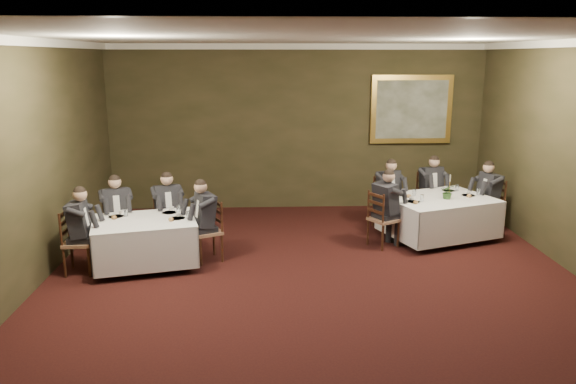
{
  "coord_description": "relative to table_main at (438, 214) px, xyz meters",
  "views": [
    {
      "loc": [
        -0.72,
        -6.98,
        3.25
      ],
      "look_at": [
        -0.34,
        1.65,
        1.15
      ],
      "focal_mm": 35.0,
      "sensor_mm": 36.0,
      "label": 1
    }
  ],
  "objects": [
    {
      "name": "chair_sec_backright",
      "position": [
        -4.82,
        -0.31,
        -0.17
      ],
      "size": [
        0.56,
        0.54,
        1.0
      ],
      "rotation": [
        0.0,
        0.0,
        3.49
      ],
      "color": "#966C4C",
      "rests_on": "ground"
    },
    {
      "name": "diner_main_endleft",
      "position": [
        -1.09,
        -0.39,
        0.06
      ],
      "size": [
        0.62,
        0.59,
        1.35
      ],
      "rotation": [
        0.0,
        0.0,
        -1.04
      ],
      "color": "black",
      "rests_on": "chair_main_endleft"
    },
    {
      "name": "place_setting_table_second",
      "position": [
        -5.47,
        -0.94,
        0.35
      ],
      "size": [
        0.33,
        0.31,
        0.14
      ],
      "color": "white",
      "rests_on": "table_second"
    },
    {
      "name": "diner_main_backright",
      "position": [
        0.15,
        1.05,
        0.06
      ],
      "size": [
        0.51,
        0.57,
        1.35
      ],
      "rotation": [
        0.0,
        0.0,
        3.4
      ],
      "color": "black",
      "rests_on": "chair_main_backright"
    },
    {
      "name": "chair_main_backright",
      "position": [
        0.15,
        1.06,
        -0.17
      ],
      "size": [
        0.53,
        0.52,
        1.0
      ],
      "rotation": [
        0.0,
        0.0,
        3.4
      ],
      "color": "#966C4C",
      "rests_on": "ground"
    },
    {
      "name": "place_setting_table_main",
      "position": [
        -0.55,
        0.22,
        0.35
      ],
      "size": [
        0.33,
        0.31,
        0.14
      ],
      "color": "white",
      "rests_on": "table_main"
    },
    {
      "name": "ground",
      "position": [
        -2.44,
        -2.69,
        -0.45
      ],
      "size": [
        10.0,
        10.0,
        0.0
      ],
      "primitive_type": "plane",
      "color": "black",
      "rests_on": "ground"
    },
    {
      "name": "diner_sec_endleft",
      "position": [
        -5.99,
        -1.42,
        0.06
      ],
      "size": [
        0.49,
        0.43,
        1.35
      ],
      "rotation": [
        0.0,
        0.0,
        -1.54
      ],
      "color": "black",
      "rests_on": "chair_sec_endleft"
    },
    {
      "name": "ceiling",
      "position": [
        -2.44,
        -2.69,
        3.05
      ],
      "size": [
        8.0,
        10.0,
        0.1
      ],
      "primitive_type": "cube",
      "color": "silver",
      "rests_on": "back_wall"
    },
    {
      "name": "chair_main_backleft",
      "position": [
        -0.79,
        0.72,
        -0.17
      ],
      "size": [
        0.57,
        0.56,
        1.0
      ],
      "rotation": [
        0.0,
        0.0,
        3.57
      ],
      "color": "#966C4C",
      "rests_on": "ground"
    },
    {
      "name": "back_wall",
      "position": [
        -2.44,
        2.31,
        1.3
      ],
      "size": [
        8.0,
        0.1,
        3.5
      ],
      "primitive_type": "cube",
      "color": "#2D2B16",
      "rests_on": "ground"
    },
    {
      "name": "centerpiece",
      "position": [
        0.12,
        -0.09,
        0.46
      ],
      "size": [
        0.32,
        0.31,
        0.28
      ],
      "primitive_type": "imported",
      "rotation": [
        0.0,
        0.0,
        -0.43
      ],
      "color": "#2D5926",
      "rests_on": "table_main"
    },
    {
      "name": "chair_main_endleft",
      "position": [
        -1.1,
        -0.4,
        -0.17
      ],
      "size": [
        0.58,
        0.59,
        1.0
      ],
      "rotation": [
        0.0,
        0.0,
        -1.04
      ],
      "color": "#966C4C",
      "rests_on": "ground"
    },
    {
      "name": "table_second",
      "position": [
        -5.04,
        -1.19,
        -0.0
      ],
      "size": [
        1.8,
        1.53,
        0.67
      ],
      "rotation": [
        0.0,
        0.0,
        0.24
      ],
      "color": "#321B0D",
      "rests_on": "ground"
    },
    {
      "name": "chair_sec_backleft",
      "position": [
        -5.64,
        -0.51,
        -0.17
      ],
      "size": [
        0.55,
        0.54,
        1.0
      ],
      "rotation": [
        0.0,
        0.0,
        3.48
      ],
      "color": "#966C4C",
      "rests_on": "ground"
    },
    {
      "name": "diner_sec_backleft",
      "position": [
        -5.63,
        -0.52,
        0.06
      ],
      "size": [
        0.54,
        0.59,
        1.35
      ],
      "rotation": [
        0.0,
        0.0,
        3.48
      ],
      "color": "black",
      "rests_on": "chair_sec_backleft"
    },
    {
      "name": "chair_main_endright",
      "position": [
        1.1,
        0.4,
        -0.17
      ],
      "size": [
        0.53,
        0.54,
        1.0
      ],
      "rotation": [
        0.0,
        0.0,
        1.87
      ],
      "color": "#966C4C",
      "rests_on": "ground"
    },
    {
      "name": "chair_sec_endleft",
      "position": [
        -6.0,
        -1.42,
        -0.17
      ],
      "size": [
        0.44,
        0.45,
        1.0
      ],
      "rotation": [
        0.0,
        0.0,
        -1.54
      ],
      "color": "#966C4C",
      "rests_on": "ground"
    },
    {
      "name": "crown_molding",
      "position": [
        -2.44,
        -2.69,
        2.99
      ],
      "size": [
        8.0,
        10.0,
        0.12
      ],
      "color": "white",
      "rests_on": "back_wall"
    },
    {
      "name": "left_wall",
      "position": [
        -6.44,
        -2.69,
        1.3
      ],
      "size": [
        0.1,
        10.0,
        3.5
      ],
      "primitive_type": "cube",
      "color": "#2D2B16",
      "rests_on": "ground"
    },
    {
      "name": "diner_sec_endright",
      "position": [
        -4.09,
        -0.96,
        0.06
      ],
      "size": [
        0.6,
        0.57,
        1.35
      ],
      "rotation": [
        0.0,
        0.0,
        2.01
      ],
      "color": "black",
      "rests_on": "chair_sec_endright"
    },
    {
      "name": "chair_sec_endright",
      "position": [
        -4.08,
        -0.96,
        -0.17
      ],
      "size": [
        0.57,
        0.58,
        1.0
      ],
      "rotation": [
        0.0,
        0.0,
        2.01
      ],
      "color": "#966C4C",
      "rests_on": "ground"
    },
    {
      "name": "table_main",
      "position": [
        0.0,
        0.0,
        0.0
      ],
      "size": [
        2.21,
        1.95,
        0.67
      ],
      "rotation": [
        0.0,
        0.0,
        0.35
      ],
      "color": "#321B0D",
      "rests_on": "ground"
    },
    {
      "name": "diner_main_endright",
      "position": [
        1.09,
        0.39,
        0.06
      ],
      "size": [
        0.58,
        0.52,
        1.35
      ],
      "rotation": [
        0.0,
        0.0,
        1.87
      ],
      "color": "black",
      "rests_on": "chair_main_endright"
    },
    {
      "name": "painting",
      "position": [
        0.0,
        2.25,
        1.69
      ],
      "size": [
        1.74,
        0.09,
        1.45
      ],
      "color": "#E3B253",
      "rests_on": "back_wall"
    },
    {
      "name": "candlestick",
      "position": [
        0.17,
        0.0,
        0.48
      ],
      "size": [
        0.06,
        0.06,
        0.44
      ],
      "color": "gold",
      "rests_on": "table_main"
    },
    {
      "name": "diner_sec_backright",
      "position": [
        -4.82,
        -0.33,
        0.06
      ],
      "size": [
        0.54,
        0.59,
        1.35
      ],
      "rotation": [
        0.0,
        0.0,
        3.49
      ],
      "color": "black",
      "rests_on": "chair_sec_backright"
    },
    {
      "name": "diner_main_backleft",
      "position": [
        -0.78,
        0.71,
        0.06
      ],
      "size": [
        0.56,
        0.6,
        1.35
      ],
      "rotation": [
        0.0,
        0.0,
        3.57
      ],
      "color": "black",
      "rests_on": "chair_main_backleft"
    }
  ]
}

